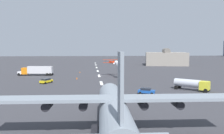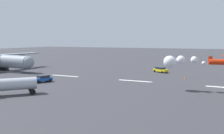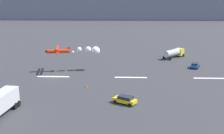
{
  "view_description": "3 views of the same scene",
  "coord_description": "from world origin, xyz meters",
  "px_view_note": "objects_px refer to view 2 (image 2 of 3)",
  "views": [
    {
      "loc": [
        92.06,
        -3.33,
        11.29
      ],
      "look_at": [
        0.43,
        5.16,
        3.54
      ],
      "focal_mm": 37.0,
      "sensor_mm": 36.0,
      "label": 1
    },
    {
      "loc": [
        0.11,
        54.42,
        9.49
      ],
      "look_at": [
        25.21,
        0.0,
        2.96
      ],
      "focal_mm": 40.53,
      "sensor_mm": 36.0,
      "label": 2
    },
    {
      "loc": [
        17.18,
        -66.35,
        19.36
      ],
      "look_at": [
        14.73,
        -0.32,
        2.7
      ],
      "focal_mm": 44.72,
      "sensor_mm": 36.0,
      "label": 3
    }
  ],
  "objects_px": {
    "stunt_biplane_red": "(191,61)",
    "followme_car_yellow": "(160,70)",
    "traffic_cone_far": "(185,77)",
    "airport_staff_sedan": "(43,78)",
    "cargo_transport_plane": "(2,60)",
    "fuel_tanker_truck": "(8,85)"
  },
  "relations": [
    {
      "from": "followme_car_yellow",
      "to": "airport_staff_sedan",
      "type": "relative_size",
      "value": 1.07
    },
    {
      "from": "cargo_transport_plane",
      "to": "fuel_tanker_truck",
      "type": "xyz_separation_m",
      "value": [
        -27.99,
        23.66,
        -1.52
      ]
    },
    {
      "from": "cargo_transport_plane",
      "to": "airport_staff_sedan",
      "type": "height_order",
      "value": "cargo_transport_plane"
    },
    {
      "from": "stunt_biplane_red",
      "to": "traffic_cone_far",
      "type": "bearing_deg",
      "value": -78.28
    },
    {
      "from": "traffic_cone_far",
      "to": "cargo_transport_plane",
      "type": "bearing_deg",
      "value": 8.57
    },
    {
      "from": "cargo_transport_plane",
      "to": "followme_car_yellow",
      "type": "relative_size",
      "value": 6.6
    },
    {
      "from": "airport_staff_sedan",
      "to": "followme_car_yellow",
      "type": "bearing_deg",
      "value": -125.65
    },
    {
      "from": "cargo_transport_plane",
      "to": "followme_car_yellow",
      "type": "xyz_separation_m",
      "value": [
        -44.23,
        -17.1,
        -2.45
      ]
    },
    {
      "from": "airport_staff_sedan",
      "to": "cargo_transport_plane",
      "type": "bearing_deg",
      "value": -23.29
    },
    {
      "from": "fuel_tanker_truck",
      "to": "followme_car_yellow",
      "type": "bearing_deg",
      "value": -111.73
    },
    {
      "from": "followme_car_yellow",
      "to": "traffic_cone_far",
      "type": "relative_size",
      "value": 6.29
    },
    {
      "from": "fuel_tanker_truck",
      "to": "airport_staff_sedan",
      "type": "bearing_deg",
      "value": -74.84
    },
    {
      "from": "fuel_tanker_truck",
      "to": "traffic_cone_far",
      "type": "bearing_deg",
      "value": -127.97
    },
    {
      "from": "cargo_transport_plane",
      "to": "stunt_biplane_red",
      "type": "distance_m",
      "value": 56.12
    },
    {
      "from": "cargo_transport_plane",
      "to": "stunt_biplane_red",
      "type": "relative_size",
      "value": 2.16
    },
    {
      "from": "stunt_biplane_red",
      "to": "airport_staff_sedan",
      "type": "distance_m",
      "value": 31.83
    },
    {
      "from": "fuel_tanker_truck",
      "to": "airport_staff_sedan",
      "type": "height_order",
      "value": "fuel_tanker_truck"
    },
    {
      "from": "followme_car_yellow",
      "to": "traffic_cone_far",
      "type": "xyz_separation_m",
      "value": [
        -8.41,
        9.16,
        -0.44
      ]
    },
    {
      "from": "stunt_biplane_red",
      "to": "traffic_cone_far",
      "type": "distance_m",
      "value": 15.76
    },
    {
      "from": "stunt_biplane_red",
      "to": "followme_car_yellow",
      "type": "bearing_deg",
      "value": -64.28
    },
    {
      "from": "cargo_transport_plane",
      "to": "fuel_tanker_truck",
      "type": "distance_m",
      "value": 36.68
    },
    {
      "from": "fuel_tanker_truck",
      "to": "traffic_cone_far",
      "type": "height_order",
      "value": "fuel_tanker_truck"
    }
  ]
}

